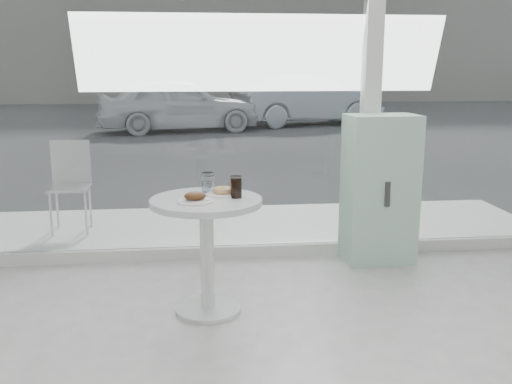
{
  "coord_description": "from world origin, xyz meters",
  "views": [
    {
      "loc": [
        -0.57,
        -1.66,
        1.6
      ],
      "look_at": [
        -0.2,
        1.7,
        0.85
      ],
      "focal_mm": 40.0,
      "sensor_mm": 36.0,
      "label": 1
    }
  ],
  "objects": [
    {
      "name": "mint_cabinet",
      "position": [
        0.94,
        2.78,
        0.61
      ],
      "size": [
        0.58,
        0.41,
        1.22
      ],
      "rotation": [
        0.0,
        0.0,
        0.04
      ],
      "color": "#9EC9B4",
      "rests_on": "ground"
    },
    {
      "name": "cola_glass",
      "position": [
        -0.31,
        1.91,
        0.84
      ],
      "size": [
        0.07,
        0.07,
        0.14
      ],
      "color": "white",
      "rests_on": "main_table"
    },
    {
      "name": "street",
      "position": [
        0.0,
        16.0,
        -0.0
      ],
      "size": [
        40.0,
        24.0,
        0.0
      ],
      "primitive_type": "cube",
      "color": "#343434",
      "rests_on": "ground"
    },
    {
      "name": "main_table",
      "position": [
        -0.5,
        1.9,
        0.55
      ],
      "size": [
        0.72,
        0.72,
        0.77
      ],
      "color": "silver",
      "rests_on": "ground"
    },
    {
      "name": "car_silver",
      "position": [
        2.57,
        14.02,
        0.68
      ],
      "size": [
        4.39,
        2.56,
        1.37
      ],
      "primitive_type": "imported",
      "rotation": [
        0.0,
        0.0,
        1.86
      ],
      "color": "#AEB1B6",
      "rests_on": "street"
    },
    {
      "name": "plate_fritter",
      "position": [
        -0.57,
        1.81,
        0.8
      ],
      "size": [
        0.22,
        0.22,
        0.07
      ],
      "color": "white",
      "rests_on": "main_table"
    },
    {
      "name": "plate_donut",
      "position": [
        -0.39,
        1.99,
        0.79
      ],
      "size": [
        0.21,
        0.21,
        0.05
      ],
      "color": "white",
      "rests_on": "main_table"
    },
    {
      "name": "storefront",
      "position": [
        0.07,
        3.0,
        1.71
      ],
      "size": [
        5.0,
        0.14,
        3.0
      ],
      "color": "silver",
      "rests_on": "ground"
    },
    {
      "name": "car_white",
      "position": [
        -0.93,
        12.76,
        0.68
      ],
      "size": [
        4.19,
        2.29,
        1.35
      ],
      "primitive_type": "imported",
      "rotation": [
        0.0,
        0.0,
        1.75
      ],
      "color": "silver",
      "rests_on": "street"
    },
    {
      "name": "patio_deck",
      "position": [
        0.0,
        3.8,
        0.03
      ],
      "size": [
        5.6,
        1.6,
        0.05
      ],
      "primitive_type": "cube",
      "color": "silver",
      "rests_on": "ground"
    },
    {
      "name": "patio_chair",
      "position": [
        -1.75,
        3.84,
        0.54
      ],
      "size": [
        0.38,
        0.38,
        0.85
      ],
      "rotation": [
        0.0,
        0.0,
        0.04
      ],
      "color": "silver",
      "rests_on": "patio_deck"
    },
    {
      "name": "water_tumbler_b",
      "position": [
        -0.48,
        2.11,
        0.83
      ],
      "size": [
        0.08,
        0.08,
        0.13
      ],
      "color": "white",
      "rests_on": "main_table"
    },
    {
      "name": "water_tumbler_a",
      "position": [
        -0.47,
        2.1,
        0.82
      ],
      "size": [
        0.07,
        0.07,
        0.11
      ],
      "color": "white",
      "rests_on": "main_table"
    },
    {
      "name": "far_building",
      "position": [
        0.0,
        25.0,
        4.0
      ],
      "size": [
        40.0,
        2.0,
        8.0
      ],
      "primitive_type": "cube",
      "color": "gray",
      "rests_on": "ground"
    }
  ]
}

